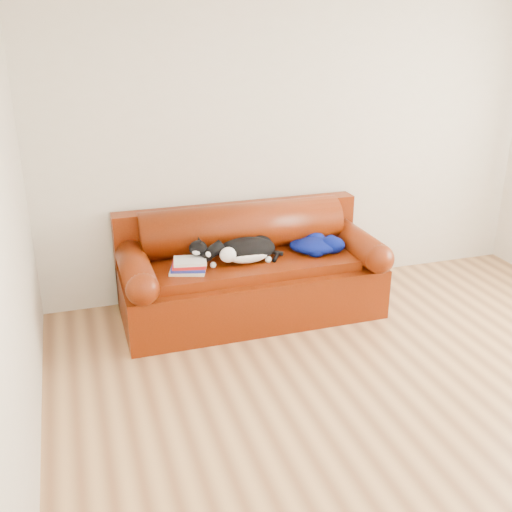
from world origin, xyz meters
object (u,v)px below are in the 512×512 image
at_px(cat, 246,251).
at_px(sofa_base, 251,287).
at_px(blanket, 317,245).
at_px(book_stack, 189,266).

bearing_deg(cat, sofa_base, 35.82).
relative_size(cat, blanket, 1.59).
bearing_deg(book_stack, blanket, 5.22).
xyz_separation_m(cat, blanket, (0.63, 0.04, -0.04)).
bearing_deg(book_stack, sofa_base, 13.57).
bearing_deg(blanket, book_stack, -174.78).
relative_size(sofa_base, book_stack, 6.56).
height_order(sofa_base, blanket, blanket).
xyz_separation_m(sofa_base, cat, (-0.06, -0.07, 0.36)).
distance_m(book_stack, blanket, 1.11).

